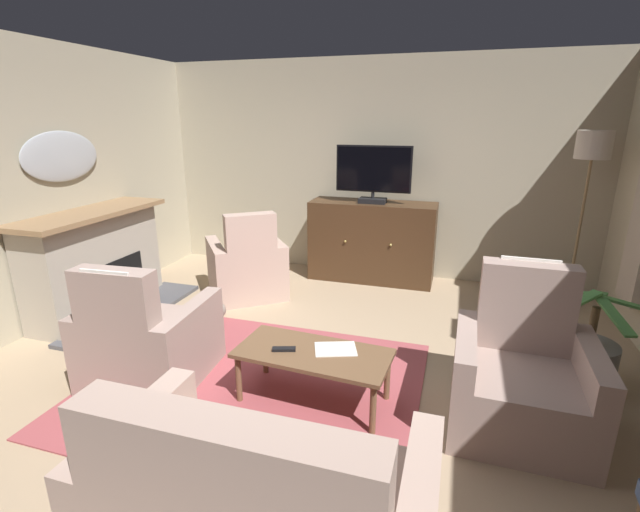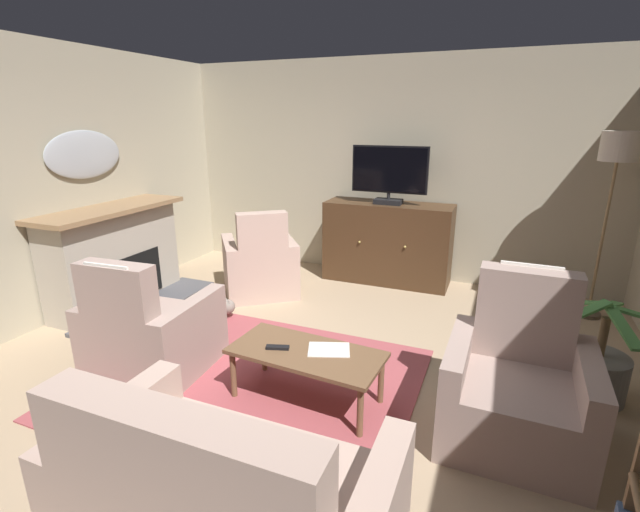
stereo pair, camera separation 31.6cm
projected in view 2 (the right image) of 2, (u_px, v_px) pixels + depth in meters
The scene contains 18 objects.
ground_plane at pixel (295, 381), 3.66m from camera, with size 6.21×6.31×0.04m, color tan.
wall_back at pixel (390, 170), 5.82m from camera, with size 6.21×0.10×2.76m, color #B2A88E.
wall_left at pixel (22, 189), 4.29m from camera, with size 0.10×6.31×2.76m, color #B2A88E.
rug_central at pixel (251, 382), 3.61m from camera, with size 2.56×2.12×0.01m, color #9E474C.
fireplace at pixel (116, 258), 5.02m from camera, with size 0.93×1.74×1.11m.
wall_mirror_oval at pixel (84, 155), 4.78m from camera, with size 0.06×0.95×0.51m, color #B2B7BF.
tv_cabinet at pixel (387, 245), 5.74m from camera, with size 1.58×0.56×1.02m.
television at pixel (389, 173), 5.42m from camera, with size 0.92×0.20×0.70m.
coffee_table at pixel (306, 356), 3.28m from camera, with size 1.15×0.59×0.41m.
tv_remote at pixel (278, 347), 3.30m from camera, with size 0.17×0.05×0.02m, color black.
folded_newspaper at pixel (329, 350), 3.28m from camera, with size 0.30×0.22×0.01m, color silver.
sofa_floral at pixel (223, 503), 2.08m from camera, with size 1.55×0.88×1.00m.
armchair_angled_to_table at pixel (260, 266), 5.38m from camera, with size 1.17×1.17×1.04m.
armchair_beside_cabinet at pixel (151, 335), 3.69m from camera, with size 0.91×0.94×1.05m.
armchair_near_window at pixel (517, 390), 2.91m from camera, with size 0.90×0.84×1.10m.
potted_plant_leafy_by_curtain at pixel (596, 372), 3.38m from camera, with size 0.88×0.87×0.79m.
cat at pixel (209, 313), 4.63m from camera, with size 0.49×0.60×0.23m.
floor_lamp at pixel (617, 162), 4.36m from camera, with size 0.34×0.34×1.91m.
Camera 2 is at (1.40, -2.88, 2.03)m, focal length 25.30 mm.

